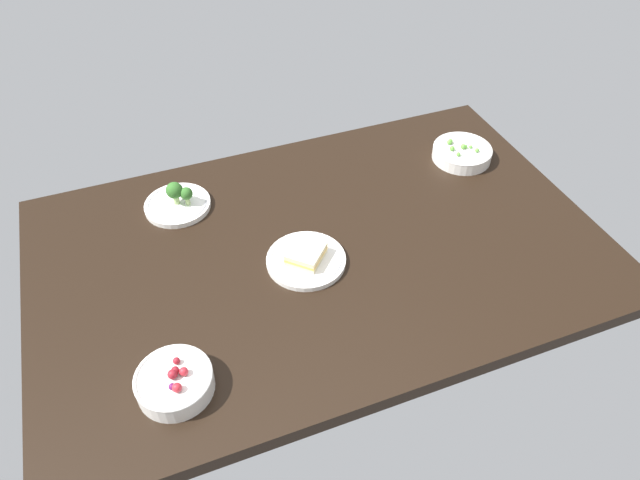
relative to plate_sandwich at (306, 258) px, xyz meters
The scene contains 5 objects.
dining_table 7.77cm from the plate_sandwich, 38.94° to the left, with size 146.12×93.80×4.00cm, color black.
plate_sandwich is the anchor object (origin of this frame).
plate_broccoli 41.85cm from the plate_sandwich, 128.24° to the left, with size 18.21×18.21×8.37cm.
bowl_peas 64.68cm from the plate_sandwich, 22.51° to the left, with size 17.91×17.91×5.16cm.
bowl_berries 44.95cm from the plate_sandwich, 146.71° to the right, with size 16.11×16.11×6.42cm.
Camera 1 is at (-38.85, -101.14, 109.72)cm, focal length 32.69 mm.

